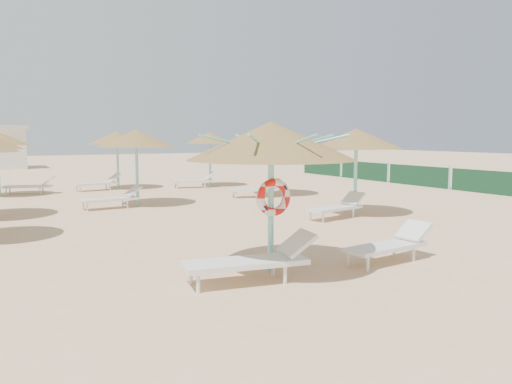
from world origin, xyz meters
TOP-DOWN VIEW (x-y plane):
  - ground at (0.00, 0.00)m, footprint 120.00×120.00m
  - main_palapa at (-0.48, -0.08)m, footprint 3.05×3.05m
  - lounger_main_a at (-1.07, -0.53)m, footprint 2.34×1.03m
  - lounger_main_b at (1.97, -0.60)m, footprint 2.05×0.81m
  - palapa_field at (0.37, 10.40)m, footprint 14.59×14.19m
  - windbreak_fence at (14.00, 9.96)m, footprint 0.08×19.84m

SIDE VIEW (x-z plane):
  - ground at x=0.00m, z-range 0.00..0.00m
  - lounger_main_b at x=1.97m, z-range -0.02..0.71m
  - lounger_main_a at x=-1.07m, z-range -0.02..0.80m
  - windbreak_fence at x=14.00m, z-range -0.05..1.05m
  - palapa_field at x=0.37m, z-range 0.96..3.68m
  - main_palapa at x=-0.48m, z-range 1.01..3.74m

